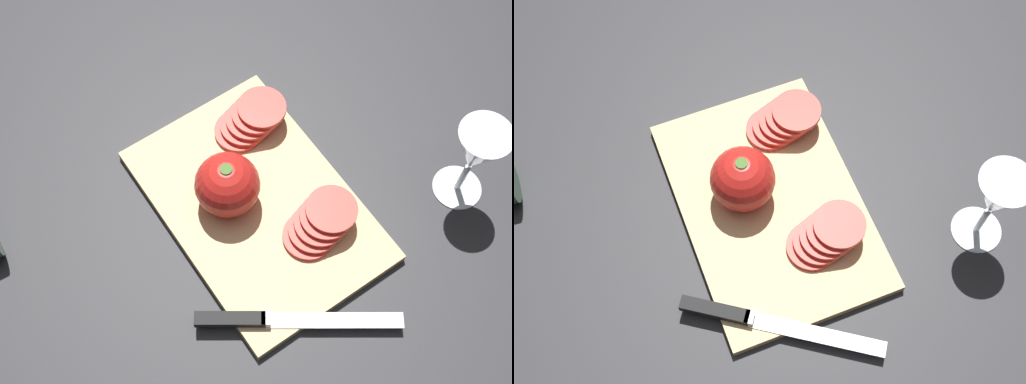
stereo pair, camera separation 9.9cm
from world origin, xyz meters
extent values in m
plane|color=#28282B|center=(0.00, 0.00, 0.00)|extent=(3.00, 3.00, 0.00)
cube|color=tan|center=(0.00, 0.04, 0.01)|extent=(0.37, 0.25, 0.02)
cylinder|color=silver|center=(0.14, 0.30, 0.00)|extent=(0.07, 0.07, 0.00)
cylinder|color=silver|center=(0.14, 0.30, 0.03)|extent=(0.01, 0.01, 0.06)
cone|color=silver|center=(0.14, 0.30, 0.11)|extent=(0.07, 0.07, 0.09)
cone|color=#DBCC84|center=(0.14, 0.30, 0.08)|extent=(0.02, 0.02, 0.03)
sphere|color=red|center=(-0.03, 0.01, 0.06)|extent=(0.09, 0.09, 0.09)
cylinder|color=#47702D|center=(-0.03, 0.01, 0.10)|extent=(0.02, 0.02, 0.01)
cube|color=silver|center=(0.20, 0.03, 0.02)|extent=(0.12, 0.16, 0.00)
cube|color=silver|center=(0.15, -0.05, 0.02)|extent=(0.02, 0.02, 0.01)
cube|color=black|center=(0.12, -0.09, 0.02)|extent=(0.07, 0.09, 0.01)
cylinder|color=red|center=(0.08, 0.07, 0.02)|extent=(0.07, 0.07, 0.01)
cylinder|color=red|center=(0.08, 0.08, 0.03)|extent=(0.07, 0.07, 0.01)
cylinder|color=red|center=(0.08, 0.09, 0.04)|extent=(0.07, 0.07, 0.01)
cylinder|color=red|center=(0.08, 0.10, 0.04)|extent=(0.07, 0.07, 0.01)
cylinder|color=red|center=(0.08, 0.11, 0.05)|extent=(0.07, 0.07, 0.01)
cylinder|color=red|center=(-0.11, 0.08, 0.02)|extent=(0.07, 0.07, 0.01)
cylinder|color=red|center=(-0.11, 0.09, 0.03)|extent=(0.07, 0.07, 0.01)
cylinder|color=red|center=(-0.11, 0.10, 0.04)|extent=(0.07, 0.07, 0.01)
cylinder|color=red|center=(-0.11, 0.11, 0.04)|extent=(0.07, 0.07, 0.01)
cylinder|color=red|center=(-0.11, 0.12, 0.05)|extent=(0.07, 0.07, 0.01)
camera|label=1|loc=(0.36, -0.21, 0.94)|focal=50.00mm
camera|label=2|loc=(0.40, -0.12, 0.94)|focal=50.00mm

